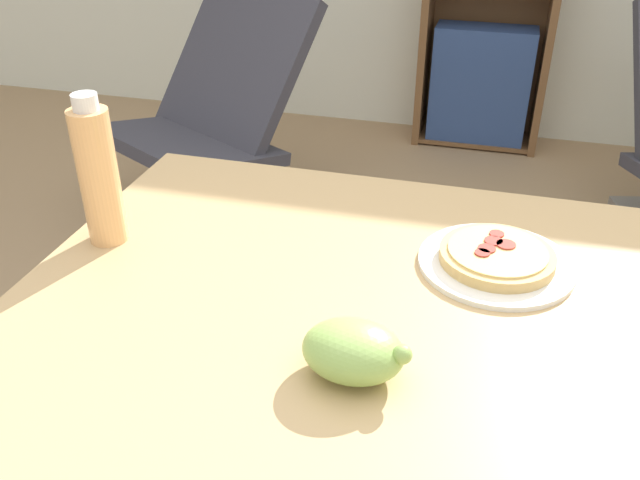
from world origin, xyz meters
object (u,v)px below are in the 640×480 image
object	(u,v)px
pizza_on_plate	(496,259)
lounge_chair_near	(209,152)
drink_bottle	(98,175)
grape_bunch	(354,351)

from	to	relation	value
pizza_on_plate	lounge_chair_near	world-z (taller)	lounge_chair_near
drink_bottle	lounge_chair_near	world-z (taller)	drink_bottle
pizza_on_plate	drink_bottle	distance (m)	0.72
pizza_on_plate	grape_bunch	distance (m)	0.38
drink_bottle	grape_bunch	bearing A→B (deg)	-24.69
pizza_on_plate	grape_bunch	size ratio (longest dim) A/B	1.75
lounge_chair_near	drink_bottle	bearing A→B (deg)	-43.90
grape_bunch	lounge_chair_near	world-z (taller)	lounge_chair_near
pizza_on_plate	drink_bottle	xyz separation A→B (m)	(-0.70, -0.09, 0.12)
lounge_chair_near	pizza_on_plate	bearing A→B (deg)	-20.28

